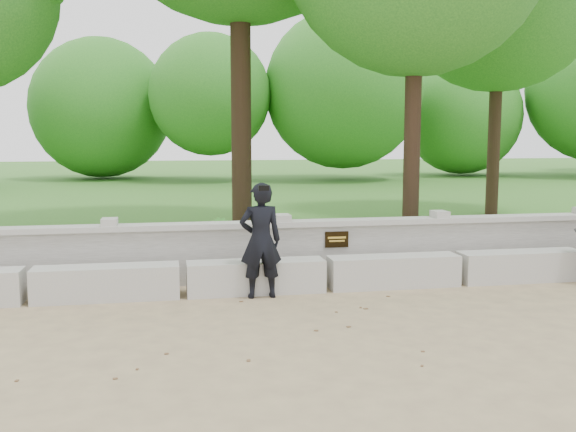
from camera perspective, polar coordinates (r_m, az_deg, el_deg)
The scene contains 7 objects.
ground at distance 7.40m, azimuth 7.02°, elevation -9.90°, with size 80.00×80.00×0.00m, color tan.
lawn at distance 20.95m, azimuth -4.64°, elevation 1.49°, with size 40.00×22.00×0.25m, color #326824.
concrete_bench at distance 9.11m, azimuth 3.41°, elevation -5.16°, with size 11.90×0.45×0.45m.
parapet_wall at distance 9.73m, azimuth 2.42°, elevation -2.93°, with size 12.50×0.35×0.90m.
man_main at distance 8.56m, azimuth -2.45°, elevation -2.18°, with size 0.58×0.52×1.55m.
shrub_b at distance 10.19m, azimuth -6.08°, elevation -1.95°, with size 0.34×0.28×0.62m, color #3D8A2F.
shrub_c at distance 10.84m, azimuth 9.73°, elevation -1.75°, with size 0.47×0.40×0.52m, color #3D8A2F.
Camera 1 is at (-2.17, -6.73, 2.15)m, focal length 40.00 mm.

